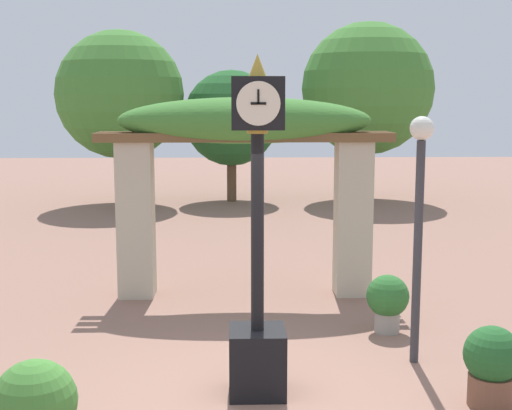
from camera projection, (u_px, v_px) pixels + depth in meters
The scene contains 8 objects.
ground_plane at pixel (251, 402), 7.19m from camera, with size 60.00×60.00×0.00m, color #8E6656.
pedestal_clock at pixel (257, 261), 7.21m from camera, with size 0.58×0.58×3.47m.
pergola at pixel (245, 151), 10.81m from camera, with size 4.48×1.14×3.06m.
potted_plant_near_left at pixel (388, 300), 9.28m from camera, with size 0.56×0.56×0.77m.
potted_plant_near_right at pixel (492, 364), 7.05m from camera, with size 0.57×0.57×0.82m.
potted_plant_far_left at pixel (35, 405), 6.06m from camera, with size 0.72×0.72×0.85m.
lamp_post at pixel (419, 201), 8.02m from camera, with size 0.27×0.27×2.85m.
tree_line at pixel (254, 96), 20.67m from camera, with size 10.92×4.37×5.26m.
Camera 1 is at (-0.14, -6.81, 3.04)m, focal length 50.00 mm.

